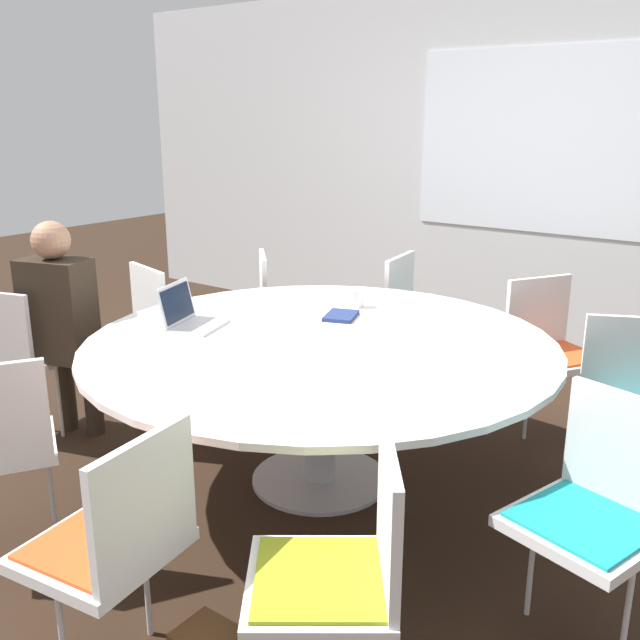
{
  "coord_description": "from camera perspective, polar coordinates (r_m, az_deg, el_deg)",
  "views": [
    {
      "loc": [
        1.88,
        -2.55,
        1.76
      ],
      "look_at": [
        0.0,
        0.0,
        0.83
      ],
      "focal_mm": 40.0,
      "sensor_mm": 36.0,
      "label": 1
    }
  ],
  "objects": [
    {
      "name": "chair_9",
      "position": [
        4.5,
        -11.98,
        0.06
      ],
      "size": [
        0.53,
        0.52,
        0.87
      ],
      "rotation": [
        0.0,
        0.0,
        12.3
      ],
      "color": "white",
      "rests_on": "ground_plane"
    },
    {
      "name": "chair_2",
      "position": [
        2.34,
        -16.03,
        -16.17
      ],
      "size": [
        0.47,
        0.49,
        0.87
      ],
      "rotation": [
        0.0,
        0.0,
        7.99
      ],
      "color": "white",
      "rests_on": "ground_plane"
    },
    {
      "name": "coffee_cup",
      "position": [
        3.9,
        2.87,
        1.78
      ],
      "size": [
        0.09,
        0.09,
        0.1
      ],
      "color": "white",
      "rests_on": "conference_table"
    },
    {
      "name": "chair_6",
      "position": [
        4.17,
        17.94,
        -1.73
      ],
      "size": [
        0.59,
        0.59,
        0.87
      ],
      "rotation": [
        0.0,
        0.0,
        10.45
      ],
      "color": "white",
      "rests_on": "ground_plane"
    },
    {
      "name": "ground_plane",
      "position": [
        3.62,
        0.0,
        -12.7
      ],
      "size": [
        16.0,
        16.0,
        0.0
      ],
      "primitive_type": "plane",
      "color": "black"
    },
    {
      "name": "spiral_notebook",
      "position": [
        3.69,
        1.69,
        0.34
      ],
      "size": [
        0.21,
        0.25,
        0.02
      ],
      "color": "navy",
      "rests_on": "conference_table"
    },
    {
      "name": "chair_4",
      "position": [
        2.59,
        21.32,
        -13.35
      ],
      "size": [
        0.54,
        0.53,
        0.87
      ],
      "rotation": [
        0.0,
        0.0,
        9.14
      ],
      "color": "white",
      "rests_on": "ground_plane"
    },
    {
      "name": "laptop",
      "position": [
        3.59,
        -10.49,
        0.29
      ],
      "size": [
        0.32,
        0.35,
        0.21
      ],
      "rotation": [
        0.0,
        0.0,
        1.87
      ],
      "color": "silver",
      "rests_on": "conference_table"
    },
    {
      "name": "chair_3",
      "position": [
        2.14,
        1.84,
        -18.85
      ],
      "size": [
        0.6,
        0.6,
        0.87
      ],
      "rotation": [
        0.0,
        0.0,
        8.49
      ],
      "color": "white",
      "rests_on": "ground_plane"
    },
    {
      "name": "chair_7",
      "position": [
        4.65,
        7.75,
        0.77
      ],
      "size": [
        0.47,
        0.49,
        0.87
      ],
      "rotation": [
        0.0,
        0.0,
        11.12
      ],
      "color": "white",
      "rests_on": "ground_plane"
    },
    {
      "name": "wall_back",
      "position": [
        5.55,
        16.83,
        11.48
      ],
      "size": [
        8.0,
        0.07,
        2.7
      ],
      "color": "silver",
      "rests_on": "ground_plane"
    },
    {
      "name": "chair_0",
      "position": [
        4.2,
        -23.04,
        -2.11
      ],
      "size": [
        0.54,
        0.53,
        0.87
      ],
      "rotation": [
        0.0,
        0.0,
        6.58
      ],
      "color": "white",
      "rests_on": "ground_plane"
    },
    {
      "name": "person_0",
      "position": [
        4.05,
        -20.03,
        0.42
      ],
      "size": [
        0.41,
        0.33,
        1.22
      ],
      "rotation": [
        0.0,
        0.0,
        6.58
      ],
      "color": "#2D2319",
      "rests_on": "ground_plane"
    },
    {
      "name": "chair_5",
      "position": [
        3.5,
        23.72,
        -5.77
      ],
      "size": [
        0.58,
        0.57,
        0.87
      ],
      "rotation": [
        0.0,
        0.0,
        9.87
      ],
      "color": "white",
      "rests_on": "ground_plane"
    },
    {
      "name": "conference_table",
      "position": [
        3.35,
        0.0,
        -3.02
      ],
      "size": [
        2.2,
        2.2,
        0.73
      ],
      "color": "#B7B7BC",
      "rests_on": "ground_plane"
    },
    {
      "name": "chair_8",
      "position": [
        4.73,
        -2.98,
        1.18
      ],
      "size": [
        0.61,
        0.61,
        0.87
      ],
      "rotation": [
        0.0,
        0.0,
        11.76
      ],
      "color": "white",
      "rests_on": "ground_plane"
    }
  ]
}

